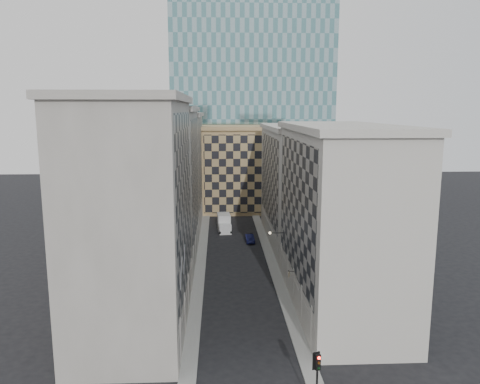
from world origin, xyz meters
name	(u,v)px	position (x,y,z in m)	size (l,w,h in m)	color
ground	(250,380)	(0.00, 0.00, 0.00)	(260.00, 260.00, 0.00)	black
sidewalk_west	(201,264)	(-5.25, 30.00, 0.07)	(1.50, 100.00, 0.15)	gray
sidewalk_east	(272,263)	(5.25, 30.00, 0.07)	(1.50, 100.00, 0.15)	gray
bldg_left_a	(136,214)	(-10.88, 11.00, 11.82)	(10.80, 22.80, 23.70)	gray
bldg_left_b	(162,185)	(-10.88, 33.00, 11.32)	(10.80, 22.80, 22.70)	gray
bldg_left_c	(176,169)	(-10.88, 55.00, 10.83)	(10.80, 22.80, 21.70)	gray
bldg_right_a	(338,218)	(10.88, 15.00, 10.32)	(10.80, 26.80, 20.70)	#B7B3A8
bldg_right_b	(298,184)	(10.89, 42.00, 9.85)	(10.80, 28.80, 19.70)	#B7B3A8
tan_block	(239,168)	(2.00, 67.90, 9.44)	(16.80, 14.80, 18.80)	#9D7B53
church_tower	(228,90)	(0.00, 82.00, 26.95)	(7.20, 7.20, 51.50)	#2A2621
flagpoles_left	(183,266)	(-5.90, 6.00, 8.00)	(0.10, 6.33, 2.33)	gray
bracket_lamp	(271,233)	(4.38, 24.00, 6.20)	(1.98, 0.36, 0.36)	black
traffic_light	(317,371)	(4.55, -4.75, 3.58)	(0.59, 0.58, 4.79)	black
box_truck	(224,224)	(-1.58, 49.02, 1.33)	(2.69, 5.74, 3.07)	silver
dark_car	(249,238)	(2.64, 41.29, 0.66)	(1.40, 4.01, 1.32)	#0F1137
shop_sign	(289,274)	(5.42, 14.76, 3.84)	(0.70, 0.61, 0.72)	black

